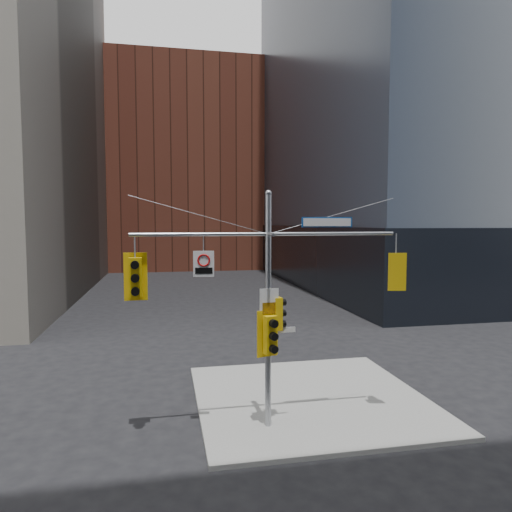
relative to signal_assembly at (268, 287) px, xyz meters
name	(u,v)px	position (x,y,z in m)	size (l,w,h in m)	color
ground	(285,464)	(0.00, -1.99, -4.42)	(160.00, 160.00, 0.00)	black
sidewalk_corner	(310,398)	(2.00, 2.01, -4.34)	(8.00, 8.00, 0.15)	gray
podium_ne	(461,254)	(28.00, 30.01, -1.42)	(36.40, 36.40, 6.00)	black
brick_midrise	(184,171)	(0.00, 56.01, 9.58)	(26.00, 20.00, 28.00)	brown
signal_assembly	(268,287)	(0.00, 0.00, 0.00)	(8.00, 0.80, 7.30)	#94979D
traffic_light_west_arm	(135,277)	(-3.84, 0.01, 0.38)	(0.66, 0.52, 1.38)	#DDAE0B
traffic_light_east_arm	(396,271)	(4.13, 0.00, 0.38)	(0.56, 0.50, 1.19)	#DDAE0B
traffic_light_pole_side	(278,314)	(0.32, 0.02, -0.82)	(0.42, 0.36, 0.99)	#DDAE0B
traffic_light_pole_front	(270,335)	(0.00, -0.27, -1.38)	(0.66, 0.62, 1.40)	#DDAE0B
street_sign_blade	(327,222)	(1.83, 0.00, 1.93)	(1.61, 0.06, 0.31)	navy
regulatory_sign_arm	(204,263)	(-1.92, -0.02, 0.76)	(0.60, 0.12, 0.75)	silver
regulatory_sign_pole	(269,302)	(0.00, -0.11, -0.42)	(0.58, 0.08, 0.75)	silver
street_blade_ew	(283,330)	(0.45, 0.01, -1.33)	(0.80, 0.04, 0.16)	silver
street_blade_ns	(265,332)	(0.00, 0.46, -1.48)	(0.07, 0.74, 0.15)	#145926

